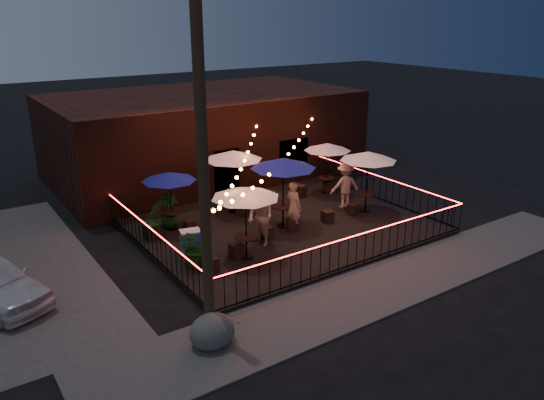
{
  "coord_description": "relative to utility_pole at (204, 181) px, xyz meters",
  "views": [
    {
      "loc": [
        -10.48,
        -12.78,
        7.52
      ],
      "look_at": [
        -0.14,
        2.41,
        1.06
      ],
      "focal_mm": 35.0,
      "sensor_mm": 36.0,
      "label": 1
    }
  ],
  "objects": [
    {
      "name": "bistro_chair_0",
      "position": [
        1.5,
        2.77,
        -3.62
      ],
      "size": [
        0.44,
        0.44,
        0.45
      ],
      "primitive_type": "cube",
      "rotation": [
        0.0,
        0.0,
        0.16
      ],
      "color": "black",
      "rests_on": "patio"
    },
    {
      "name": "bistro_chair_6",
      "position": [
        4.74,
        6.27,
        -3.62
      ],
      "size": [
        0.47,
        0.47,
        0.45
      ],
      "primitive_type": "cube",
      "rotation": [
        0.0,
        0.0,
        0.26
      ],
      "color": "black",
      "rests_on": "patio"
    },
    {
      "name": "bistro_chair_2",
      "position": [
        0.99,
        6.12,
        -3.59
      ],
      "size": [
        0.44,
        0.44,
        0.52
      ],
      "primitive_type": "cube",
      "rotation": [
        0.0,
        0.0,
        0.01
      ],
      "color": "black",
      "rests_on": "patio"
    },
    {
      "name": "patron_a",
      "position": [
        5.48,
        3.96,
        -2.92
      ],
      "size": [
        0.53,
        0.73,
        1.85
      ],
      "primitive_type": "imported",
      "rotation": [
        0.0,
        0.0,
        1.71
      ],
      "color": "tan",
      "rests_on": "patio"
    },
    {
      "name": "festoon_lights",
      "position": [
        4.39,
        4.3,
        -1.48
      ],
      "size": [
        10.02,
        8.72,
        1.32
      ],
      "color": "orange",
      "rests_on": "ground"
    },
    {
      "name": "patron_b",
      "position": [
        3.81,
        3.57,
        -2.86
      ],
      "size": [
        0.86,
        1.04,
        1.97
      ],
      "primitive_type": "imported",
      "rotation": [
        0.0,
        0.0,
        -1.45
      ],
      "color": "beige",
      "rests_on": "patio"
    },
    {
      "name": "ground",
      "position": [
        5.4,
        2.6,
        -4.0
      ],
      "size": [
        110.0,
        110.0,
        0.0
      ],
      "primitive_type": "plane",
      "color": "black",
      "rests_on": "ground"
    },
    {
      "name": "bistro_chair_9",
      "position": [
        8.34,
        3.98,
        -3.64
      ],
      "size": [
        0.45,
        0.45,
        0.42
      ],
      "primitive_type": "cube",
      "rotation": [
        0.0,
        0.0,
        3.46
      ],
      "color": "black",
      "rests_on": "patio"
    },
    {
      "name": "potted_shrub_b",
      "position": [
        1.07,
        6.12,
        -3.16
      ],
      "size": [
        0.77,
        0.62,
        1.39
      ],
      "primitive_type": "imported",
      "rotation": [
        0.0,
        0.0,
        -0.01
      ],
      "color": "#123D13",
      "rests_on": "patio"
    },
    {
      "name": "cafe_table_5",
      "position": [
        9.2,
        6.62,
        -1.84
      ],
      "size": [
        2.27,
        2.27,
        2.2
      ],
      "rotation": [
        0.0,
        0.0,
        0.14
      ],
      "color": "black",
      "rests_on": "patio"
    },
    {
      "name": "fence_left",
      "position": [
        0.4,
        4.6,
        -3.34
      ],
      "size": [
        0.04,
        8.0,
        1.04
      ],
      "rotation": [
        0.0,
        0.0,
        1.57
      ],
      "color": "black",
      "rests_on": "patio"
    },
    {
      "name": "bistro_chair_11",
      "position": [
        9.33,
        6.56,
        -3.59
      ],
      "size": [
        0.51,
        0.51,
        0.51
      ],
      "primitive_type": "cube",
      "rotation": [
        0.0,
        0.0,
        2.94
      ],
      "color": "black",
      "rests_on": "patio"
    },
    {
      "name": "patron_c",
      "position": [
        8.61,
        4.76,
        -2.92
      ],
      "size": [
        1.35,
        1.0,
        1.86
      ],
      "primitive_type": "imported",
      "rotation": [
        0.0,
        0.0,
        2.86
      ],
      "color": "tan",
      "rests_on": "patio"
    },
    {
      "name": "bistro_chair_4",
      "position": [
        4.25,
        3.9,
        -3.63
      ],
      "size": [
        0.48,
        0.48,
        0.45
      ],
      "primitive_type": "cube",
      "rotation": [
        0.0,
        0.0,
        0.33
      ],
      "color": "black",
      "rests_on": "patio"
    },
    {
      "name": "cooler",
      "position": [
        1.55,
        4.21,
        -3.42
      ],
      "size": [
        0.73,
        0.59,
        0.84
      ],
      "rotation": [
        0.0,
        0.0,
        -0.23
      ],
      "color": "#2255AF",
      "rests_on": "patio"
    },
    {
      "name": "fence_front",
      "position": [
        5.4,
        0.6,
        -3.34
      ],
      "size": [
        10.0,
        0.04,
        1.04
      ],
      "color": "black",
      "rests_on": "patio"
    },
    {
      "name": "cafe_table_4",
      "position": [
        9.01,
        3.97,
        -1.64
      ],
      "size": [
        2.62,
        2.62,
        2.42
      ],
      "rotation": [
        0.0,
        0.0,
        0.22
      ],
      "color": "black",
      "rests_on": "patio"
    },
    {
      "name": "potted_shrub_a",
      "position": [
        1.34,
        3.41,
        -3.21
      ],
      "size": [
        1.29,
        1.16,
        1.28
      ],
      "primitive_type": "imported",
      "rotation": [
        0.0,
        0.0,
        0.15
      ],
      "color": "#15380B",
      "rests_on": "patio"
    },
    {
      "name": "patio",
      "position": [
        5.4,
        4.6,
        -3.92
      ],
      "size": [
        10.0,
        8.0,
        0.15
      ],
      "primitive_type": "cube",
      "color": "black",
      "rests_on": "ground"
    },
    {
      "name": "cafe_table_3",
      "position": [
        4.7,
        6.82,
        -1.58
      ],
      "size": [
        2.95,
        2.95,
        2.48
      ],
      "rotation": [
        0.0,
        0.0,
        0.4
      ],
      "color": "black",
      "rests_on": "patio"
    },
    {
      "name": "bistro_chair_10",
      "position": [
        7.95,
        6.82,
        -3.6
      ],
      "size": [
        0.55,
        0.55,
        0.51
      ],
      "primitive_type": "cube",
      "rotation": [
        0.0,
        0.0,
        0.37
      ],
      "color": "black",
      "rests_on": "patio"
    },
    {
      "name": "cafe_table_1",
      "position": [
        1.94,
        6.57,
        -1.9
      ],
      "size": [
        2.5,
        2.5,
        2.14
      ],
      "rotation": [
        0.0,
        0.0,
        0.36
      ],
      "color": "black",
      "rests_on": "patio"
    },
    {
      "name": "bistro_chair_3",
      "position": [
        2.36,
        6.0,
        -3.64
      ],
      "size": [
        0.37,
        0.37,
        0.42
      ],
      "primitive_type": "cube",
      "rotation": [
        0.0,
        0.0,
        3.19
      ],
      "color": "black",
      "rests_on": "patio"
    },
    {
      "name": "bistro_chair_7",
      "position": [
        6.5,
        6.94,
        -3.61
      ],
      "size": [
        0.52,
        0.52,
        0.47
      ],
      "primitive_type": "cube",
      "rotation": [
        0.0,
        0.0,
        3.53
      ],
      "color": "black",
      "rests_on": "patio"
    },
    {
      "name": "cafe_table_0",
      "position": [
        2.91,
        3.02,
        -1.69
      ],
      "size": [
        2.64,
        2.64,
        2.37
      ],
      "rotation": [
        0.0,
        0.0,
        -0.27
      ],
      "color": "black",
      "rests_on": "patio"
    },
    {
      "name": "brick_building",
      "position": [
        6.4,
        12.59,
        -2.0
      ],
      "size": [
        14.0,
        8.0,
        4.0
      ],
      "color": "black",
      "rests_on": "ground"
    },
    {
      "name": "fence_right",
      "position": [
        10.4,
        4.6,
        -3.34
      ],
      "size": [
        0.04,
        8.0,
        1.04
      ],
      "rotation": [
        0.0,
        0.0,
        1.57
      ],
      "color": "black",
      "rests_on": "patio"
    },
    {
      "name": "bistro_chair_8",
      "position": [
        7.01,
        3.9,
        -3.63
      ],
      "size": [
        0.42,
        0.42,
        0.45
      ],
      "primitive_type": "cube",
      "rotation": [
        0.0,
        0.0,
        -0.13
      ],
      "color": "black",
      "rests_on": "patio"
    },
    {
      "name": "boulder",
      "position": [
        -0.16,
        -0.43,
        -3.61
      ],
      "size": [
        1.15,
        1.03,
        0.78
      ],
      "primitive_type": "ellipsoid",
      "rotation": [
        0.0,
        0.0,
        -0.19
      ],
      "color": "#40403C",
      "rests_on": "ground"
    },
    {
      "name": "sidewalk",
      "position": [
        5.4,
        -0.65,
        -3.98
      ],
      "size": [
        18.0,
        2.5,
        0.05
      ],
      "primitive_type": "cube",
      "color": "#3F3D3A",
      "rests_on": "ground"
    },
    {
      "name": "cafe_table_2",
      "position": [
        5.4,
        4.51,
        -1.49
      ],
      "size": [
        2.88,
        2.88,
        2.59
      ],
      "rotation": [
        0.0,
        0.0,
        0.26
      ],
      "color": "black",
      "rests_on": "patio"
    },
    {
      "name": "utility_pole",
      "position": [
        0.0,
        0.0,
        0.0
      ],
      "size": [
        0.26,
        0.26,
        8.0
      ],
      "primitive_type": "cylinder",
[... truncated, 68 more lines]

